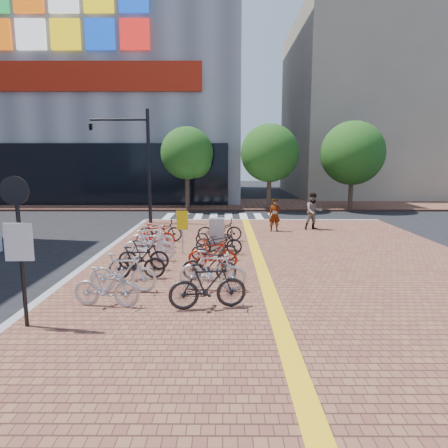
{
  "coord_description": "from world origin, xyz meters",
  "views": [
    {
      "loc": [
        0.8,
        -11.82,
        3.71
      ],
      "look_at": [
        0.74,
        3.15,
        1.3
      ],
      "focal_mm": 32.0,
      "sensor_mm": 36.0,
      "label": 1
    }
  ],
  "objects_px": {
    "bike_0": "(106,287)",
    "bike_3": "(143,255)",
    "bike_4": "(149,246)",
    "bike_11": "(213,254)",
    "pedestrian_a": "(275,215)",
    "utility_box": "(217,234)",
    "bike_2": "(137,263)",
    "bike_15": "(220,230)",
    "bike_5": "(152,239)",
    "bike_6": "(155,236)",
    "bike_9": "(212,271)",
    "bike_13": "(219,242)",
    "bike_1": "(123,273)",
    "traffic_light_pole": "(122,145)",
    "bike_12": "(214,249)",
    "pedestrian_b": "(314,211)",
    "yellow_sign": "(182,224)",
    "bike_8": "(208,286)",
    "bike_14": "(214,236)",
    "notice_sign": "(19,234)",
    "bike_7": "(160,230)",
    "bike_10": "(209,265)"
  },
  "relations": [
    {
      "from": "bike_9",
      "to": "pedestrian_a",
      "type": "distance_m",
      "value": 9.69
    },
    {
      "from": "bike_2",
      "to": "bike_4",
      "type": "relative_size",
      "value": 0.92
    },
    {
      "from": "bike_4",
      "to": "bike_8",
      "type": "distance_m",
      "value": 5.15
    },
    {
      "from": "bike_6",
      "to": "bike_11",
      "type": "bearing_deg",
      "value": -142.88
    },
    {
      "from": "bike_1",
      "to": "yellow_sign",
      "type": "relative_size",
      "value": 1.09
    },
    {
      "from": "pedestrian_a",
      "to": "utility_box",
      "type": "height_order",
      "value": "pedestrian_a"
    },
    {
      "from": "bike_0",
      "to": "bike_15",
      "type": "bearing_deg",
      "value": -11.42
    },
    {
      "from": "utility_box",
      "to": "bike_14",
      "type": "bearing_deg",
      "value": 98.7
    },
    {
      "from": "bike_12",
      "to": "bike_2",
      "type": "bearing_deg",
      "value": 132.31
    },
    {
      "from": "bike_1",
      "to": "traffic_light_pole",
      "type": "bearing_deg",
      "value": 13.33
    },
    {
      "from": "bike_7",
      "to": "pedestrian_b",
      "type": "relative_size",
      "value": 1.0
    },
    {
      "from": "bike_9",
      "to": "bike_13",
      "type": "bearing_deg",
      "value": 5.17
    },
    {
      "from": "bike_1",
      "to": "bike_15",
      "type": "bearing_deg",
      "value": -20.36
    },
    {
      "from": "bike_4",
      "to": "bike_11",
      "type": "xyz_separation_m",
      "value": [
        2.3,
        -1.05,
        -0.07
      ]
    },
    {
      "from": "bike_10",
      "to": "bike_12",
      "type": "height_order",
      "value": "bike_10"
    },
    {
      "from": "bike_3",
      "to": "bike_10",
      "type": "distance_m",
      "value": 2.48
    },
    {
      "from": "bike_9",
      "to": "bike_14",
      "type": "xyz_separation_m",
      "value": [
        -0.1,
        5.74,
        -0.14
      ]
    },
    {
      "from": "bike_1",
      "to": "bike_6",
      "type": "xyz_separation_m",
      "value": [
        -0.11,
        5.66,
        -0.06
      ]
    },
    {
      "from": "bike_0",
      "to": "bike_3",
      "type": "bearing_deg",
      "value": 2.69
    },
    {
      "from": "bike_1",
      "to": "yellow_sign",
      "type": "distance_m",
      "value": 4.69
    },
    {
      "from": "bike_0",
      "to": "bike_11",
      "type": "xyz_separation_m",
      "value": [
        2.49,
        3.45,
        -0.01
      ]
    },
    {
      "from": "bike_1",
      "to": "notice_sign",
      "type": "relative_size",
      "value": 0.56
    },
    {
      "from": "bike_2",
      "to": "bike_9",
      "type": "relative_size",
      "value": 0.91
    },
    {
      "from": "bike_11",
      "to": "bike_13",
      "type": "xyz_separation_m",
      "value": [
        0.17,
        2.11,
        -0.02
      ]
    },
    {
      "from": "bike_13",
      "to": "bike_1",
      "type": "bearing_deg",
      "value": 158.33
    },
    {
      "from": "pedestrian_a",
      "to": "yellow_sign",
      "type": "distance_m",
      "value": 6.41
    },
    {
      "from": "bike_2",
      "to": "bike_11",
      "type": "relative_size",
      "value": 1.04
    },
    {
      "from": "bike_11",
      "to": "yellow_sign",
      "type": "distance_m",
      "value": 2.56
    },
    {
      "from": "bike_8",
      "to": "bike_12",
      "type": "xyz_separation_m",
      "value": [
        0.02,
        4.67,
        -0.14
      ]
    },
    {
      "from": "bike_11",
      "to": "pedestrian_a",
      "type": "height_order",
      "value": "pedestrian_a"
    },
    {
      "from": "bike_11",
      "to": "traffic_light_pole",
      "type": "distance_m",
      "value": 11.82
    },
    {
      "from": "bike_15",
      "to": "utility_box",
      "type": "bearing_deg",
      "value": 176.5
    },
    {
      "from": "bike_11",
      "to": "utility_box",
      "type": "xyz_separation_m",
      "value": [
        0.09,
        2.74,
        0.15
      ]
    },
    {
      "from": "bike_8",
      "to": "notice_sign",
      "type": "xyz_separation_m",
      "value": [
        -3.87,
        -1.1,
        1.47
      ]
    },
    {
      "from": "pedestrian_b",
      "to": "yellow_sign",
      "type": "relative_size",
      "value": 1.14
    },
    {
      "from": "bike_8",
      "to": "bike_15",
      "type": "height_order",
      "value": "bike_8"
    },
    {
      "from": "bike_0",
      "to": "bike_7",
      "type": "bearing_deg",
      "value": 6.61
    },
    {
      "from": "bike_5",
      "to": "bike_6",
      "type": "xyz_separation_m",
      "value": [
        -0.01,
        0.9,
        -0.06
      ]
    },
    {
      "from": "bike_13",
      "to": "traffic_light_pole",
      "type": "bearing_deg",
      "value": 43.21
    },
    {
      "from": "bike_10",
      "to": "bike_15",
      "type": "bearing_deg",
      "value": 3.47
    },
    {
      "from": "bike_4",
      "to": "bike_9",
      "type": "relative_size",
      "value": 0.99
    },
    {
      "from": "bike_10",
      "to": "pedestrian_b",
      "type": "distance_m",
      "value": 10.23
    },
    {
      "from": "bike_2",
      "to": "bike_15",
      "type": "distance_m",
      "value": 6.23
    },
    {
      "from": "yellow_sign",
      "to": "traffic_light_pole",
      "type": "xyz_separation_m",
      "value": [
        -4.11,
        7.65,
        3.23
      ]
    },
    {
      "from": "bike_0",
      "to": "yellow_sign",
      "type": "xyz_separation_m",
      "value": [
        1.26,
        5.6,
        0.65
      ]
    },
    {
      "from": "bike_3",
      "to": "notice_sign",
      "type": "xyz_separation_m",
      "value": [
        -1.63,
        -4.5,
        1.54
      ]
    },
    {
      "from": "bike_4",
      "to": "bike_13",
      "type": "xyz_separation_m",
      "value": [
        2.47,
        1.07,
        -0.09
      ]
    },
    {
      "from": "traffic_light_pole",
      "to": "bike_1",
      "type": "bearing_deg",
      "value": -76.18
    },
    {
      "from": "bike_0",
      "to": "pedestrian_b",
      "type": "bearing_deg",
      "value": -27.16
    },
    {
      "from": "bike_1",
      "to": "utility_box",
      "type": "distance_m",
      "value": 5.66
    }
  ]
}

